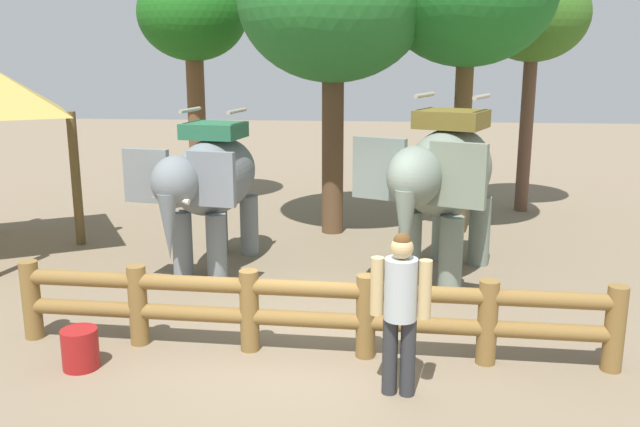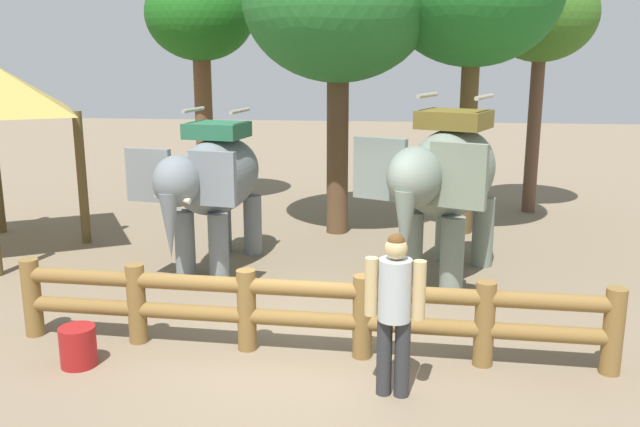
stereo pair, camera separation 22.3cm
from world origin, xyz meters
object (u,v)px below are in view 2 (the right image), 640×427
tree_back_center (338,2)px  elephant_near_left (214,181)px  elephant_center (447,178)px  feed_bucket (78,346)px  log_fence (304,308)px  tree_far_left (200,19)px  tourist_woman_in_black (395,303)px  tree_deep_back (542,18)px

tree_back_center → elephant_near_left: bearing=-124.9°
elephant_center → feed_bucket: (-4.53, -3.78, -1.46)m
log_fence → elephant_center: (1.89, 3.11, 1.11)m
log_fence → tree_back_center: size_ratio=1.20×
log_fence → elephant_near_left: elephant_near_left is taller
tree_far_left → feed_bucket: bearing=-83.7°
elephant_center → tourist_woman_in_black: size_ratio=1.96×
tree_far_left → tree_back_center: (3.48, -2.34, 0.19)m
tree_back_center → tree_deep_back: tree_back_center is taller
tree_far_left → tree_deep_back: size_ratio=1.02×
elephant_center → feed_bucket: bearing=-140.2°
tourist_woman_in_black → feed_bucket: 3.86m
log_fence → tourist_woman_in_black: tourist_woman_in_black is taller
elephant_near_left → log_fence: bearing=-58.4°
log_fence → tree_far_left: size_ratio=1.33×
tree_back_center → feed_bucket: size_ratio=12.86×
log_fence → tourist_woman_in_black: 1.54m
log_fence → tree_deep_back: (4.19, 8.41, 3.84)m
tree_back_center → feed_bucket: bearing=-110.6°
tree_far_left → tree_deep_back: tree_far_left is taller
elephant_center → tourist_woman_in_black: bearing=-100.8°
log_fence → tourist_woman_in_black: bearing=-40.3°
tourist_woman_in_black → tree_far_left: size_ratio=0.32×
tree_far_left → elephant_near_left: bearing=-72.3°
tree_far_left → tree_back_center: bearing=-33.9°
elephant_center → tree_back_center: tree_back_center is taller
tree_deep_back → tourist_woman_in_black: bearing=-108.2°
elephant_center → feed_bucket: 6.08m
tree_deep_back → feed_bucket: tree_deep_back is taller
tourist_woman_in_black → tree_back_center: tree_back_center is taller
tree_far_left → feed_bucket: 9.97m
tree_back_center → tree_deep_back: size_ratio=1.13×
elephant_near_left → tree_deep_back: 8.56m
tree_deep_back → feed_bucket: 12.12m
elephant_near_left → feed_bucket: elephant_near_left is taller
log_fence → tree_back_center: tree_back_center is taller
tree_deep_back → log_fence: bearing=-116.5°
tourist_woman_in_black → tree_back_center: (-1.27, 6.92, 3.58)m
log_fence → elephant_near_left: size_ratio=2.30×
elephant_near_left → elephant_center: size_ratio=0.91×
log_fence → tree_far_left: (-3.63, 8.32, 3.85)m
tree_back_center → feed_bucket: tree_back_center is taller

